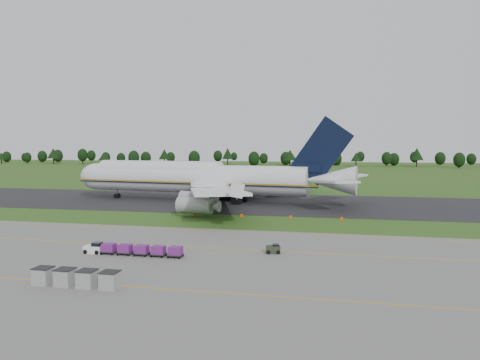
% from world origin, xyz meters
% --- Properties ---
extents(ground, '(600.00, 600.00, 0.00)m').
position_xyz_m(ground, '(0.00, 0.00, 0.00)').
color(ground, '#2B4E17').
rests_on(ground, ground).
extents(apron, '(300.00, 52.00, 0.06)m').
position_xyz_m(apron, '(0.00, -34.00, 0.03)').
color(apron, slate).
rests_on(apron, ground).
extents(taxiway, '(300.00, 40.00, 0.08)m').
position_xyz_m(taxiway, '(0.00, 28.00, 0.04)').
color(taxiway, black).
rests_on(taxiway, ground).
extents(apron_markings, '(300.00, 30.20, 0.01)m').
position_xyz_m(apron_markings, '(0.00, -26.98, 0.06)').
color(apron_markings, '#CA900B').
rests_on(apron_markings, apron).
extents(tree_line, '(527.37, 23.38, 11.91)m').
position_xyz_m(tree_line, '(3.04, 219.47, 6.37)').
color(tree_line, black).
rests_on(tree_line, ground).
extents(aircraft, '(72.31, 69.79, 20.24)m').
position_xyz_m(aircraft, '(-9.40, 26.97, 5.78)').
color(aircraft, silver).
rests_on(aircraft, ground).
extents(baggage_train, '(13.12, 1.39, 1.34)m').
position_xyz_m(baggage_train, '(-1.66, -27.86, 0.78)').
color(baggage_train, white).
rests_on(baggage_train, apron).
extents(utility_cart, '(1.95, 1.39, 0.98)m').
position_xyz_m(utility_cart, '(15.63, -23.11, 0.54)').
color(utility_cart, '#282F20').
rests_on(utility_cart, apron).
extents(uld_row, '(8.93, 1.73, 1.71)m').
position_xyz_m(uld_row, '(-1.28, -41.07, 0.92)').
color(uld_row, gray).
rests_on(uld_row, apron).
extents(edge_markers, '(28.70, 0.30, 0.60)m').
position_xyz_m(edge_markers, '(10.22, 5.56, 0.27)').
color(edge_markers, '#FF5008').
rests_on(edge_markers, ground).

